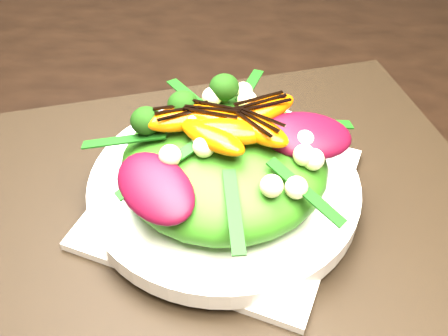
# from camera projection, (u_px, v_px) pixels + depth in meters

# --- Properties ---
(dining_table) EXTENTS (1.60, 0.90, 0.75)m
(dining_table) POSITION_uv_depth(u_px,v_px,m) (207.00, 113.00, 0.67)
(dining_table) COLOR black
(dining_table) RESTS_ON floor
(placemat) EXTENTS (0.63, 0.56, 0.00)m
(placemat) POSITION_uv_depth(u_px,v_px,m) (224.00, 201.00, 0.52)
(placemat) COLOR black
(placemat) RESTS_ON dining_table
(plate_base) EXTENTS (0.28, 0.28, 0.01)m
(plate_base) POSITION_uv_depth(u_px,v_px,m) (224.00, 196.00, 0.52)
(plate_base) COLOR white
(plate_base) RESTS_ON placemat
(salad_bowl) EXTENTS (0.30, 0.30, 0.02)m
(salad_bowl) POSITION_uv_depth(u_px,v_px,m) (224.00, 186.00, 0.51)
(salad_bowl) COLOR white
(salad_bowl) RESTS_ON plate_base
(lettuce_mound) EXTENTS (0.23, 0.23, 0.07)m
(lettuce_mound) POSITION_uv_depth(u_px,v_px,m) (224.00, 163.00, 0.49)
(lettuce_mound) COLOR #357A16
(lettuce_mound) RESTS_ON salad_bowl
(radicchio_leaf) EXTENTS (0.09, 0.06, 0.02)m
(radicchio_leaf) POSITION_uv_depth(u_px,v_px,m) (306.00, 135.00, 0.47)
(radicchio_leaf) COLOR #460718
(radicchio_leaf) RESTS_ON lettuce_mound
(orange_segment) EXTENTS (0.07, 0.03, 0.02)m
(orange_segment) POSITION_uv_depth(u_px,v_px,m) (226.00, 119.00, 0.47)
(orange_segment) COLOR #CC4F03
(orange_segment) RESTS_ON lettuce_mound
(broccoli_floret) EXTENTS (0.05, 0.05, 0.04)m
(broccoli_floret) POSITION_uv_depth(u_px,v_px,m) (180.00, 94.00, 0.49)
(broccoli_floret) COLOR #0C3409
(broccoli_floret) RESTS_ON lettuce_mound
(macadamia_nut) EXTENTS (0.02, 0.02, 0.02)m
(macadamia_nut) POSITION_uv_depth(u_px,v_px,m) (245.00, 161.00, 0.43)
(macadamia_nut) COLOR beige
(macadamia_nut) RESTS_ON lettuce_mound
(balsamic_drizzle) EXTENTS (0.05, 0.00, 0.00)m
(balsamic_drizzle) POSITION_uv_depth(u_px,v_px,m) (226.00, 110.00, 0.46)
(balsamic_drizzle) COLOR black
(balsamic_drizzle) RESTS_ON orange_segment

